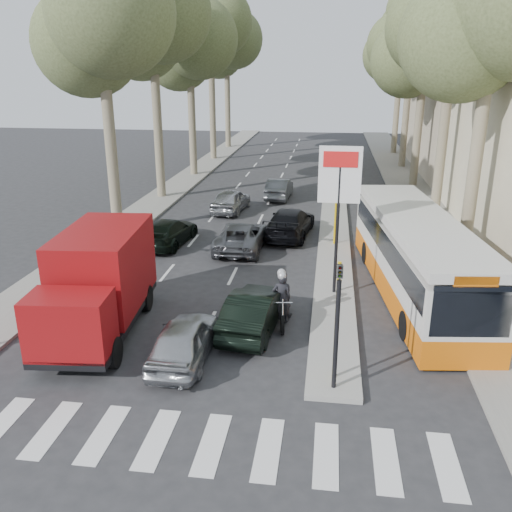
{
  "coord_description": "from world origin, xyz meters",
  "views": [
    {
      "loc": [
        2.9,
        -14.06,
        8.15
      ],
      "look_at": [
        0.34,
        4.56,
        1.6
      ],
      "focal_mm": 38.0,
      "sensor_mm": 36.0,
      "label": 1
    }
  ],
  "objects": [
    {
      "name": "tree_r_b",
      "position": [
        9.23,
        18.11,
        11.42
      ],
      "size": [
        7.4,
        7.2,
        15.27
      ],
      "color": "#6B604C",
      "rests_on": "ground"
    },
    {
      "name": "tree_l_b",
      "position": [
        -7.97,
        20.11,
        11.07
      ],
      "size": [
        7.4,
        7.2,
        14.88
      ],
      "color": "#6B604C",
      "rests_on": "ground"
    },
    {
      "name": "tree_r_d",
      "position": [
        9.13,
        34.11,
        11.07
      ],
      "size": [
        7.4,
        7.2,
        14.88
      ],
      "color": "#6B604C",
      "rests_on": "ground"
    },
    {
      "name": "median_left",
      "position": [
        -8.0,
        28.0,
        0.06
      ],
      "size": [
        2.4,
        64.0,
        0.12
      ],
      "primitive_type": "cube",
      "color": "gray",
      "rests_on": "ground"
    },
    {
      "name": "tree_l_d",
      "position": [
        -7.87,
        36.11,
        11.76
      ],
      "size": [
        7.4,
        7.2,
        15.66
      ],
      "color": "#6B604C",
      "rests_on": "ground"
    },
    {
      "name": "silver_hatchback",
      "position": [
        -1.1,
        -0.36,
        0.65
      ],
      "size": [
        1.55,
        3.83,
        1.3
      ],
      "primitive_type": "imported",
      "rotation": [
        0.0,
        0.0,
        3.14
      ],
      "color": "#A8ABB0",
      "rests_on": "ground"
    },
    {
      "name": "red_truck",
      "position": [
        -4.22,
        1.09,
        1.72
      ],
      "size": [
        2.81,
        6.29,
        3.26
      ],
      "rotation": [
        0.0,
        0.0,
        0.09
      ],
      "color": "black",
      "rests_on": "ground"
    },
    {
      "name": "queue_car_a",
      "position": [
        -1.1,
        10.03,
        0.63
      ],
      "size": [
        2.18,
        4.6,
        1.27
      ],
      "primitive_type": "imported",
      "rotation": [
        0.0,
        0.0,
        3.12
      ],
      "color": "#4D4F54",
      "rests_on": "ground"
    },
    {
      "name": "queue_car_e",
      "position": [
        -4.73,
        10.23,
        0.64
      ],
      "size": [
        2.23,
        4.54,
        1.27
      ],
      "primitive_type": "imported",
      "rotation": [
        0.0,
        0.0,
        3.04
      ],
      "color": "black",
      "rests_on": "ground"
    },
    {
      "name": "pedestrian_near",
      "position": [
        7.93,
        8.69,
        0.93
      ],
      "size": [
        0.92,
        1.05,
        1.63
      ],
      "primitive_type": "imported",
      "rotation": [
        0.0,
        0.0,
        2.17
      ],
      "color": "#453753",
      "rests_on": "sidewalk_right"
    },
    {
      "name": "pedestrian_far",
      "position": [
        7.2,
        12.57,
        1.08
      ],
      "size": [
        1.26,
        0.59,
        1.93
      ],
      "primitive_type": "imported",
      "rotation": [
        0.0,
        0.0,
        3.17
      ],
      "color": "#6F6653",
      "rests_on": "sidewalk_right"
    },
    {
      "name": "queue_car_b",
      "position": [
        0.99,
        12.44,
        0.72
      ],
      "size": [
        2.54,
        5.13,
        1.43
      ],
      "primitive_type": "imported",
      "rotation": [
        0.0,
        0.0,
        3.03
      ],
      "color": "black",
      "rests_on": "ground"
    },
    {
      "name": "motorcycle",
      "position": [
        1.47,
        2.63,
        0.84
      ],
      "size": [
        0.88,
        2.18,
        1.86
      ],
      "rotation": [
        0.0,
        0.0,
        0.13
      ],
      "color": "black",
      "rests_on": "ground"
    },
    {
      "name": "queue_car_c",
      "position": [
        -2.88,
        16.96,
        0.69
      ],
      "size": [
        2.06,
        4.21,
        1.38
      ],
      "primitive_type": "imported",
      "rotation": [
        0.0,
        0.0,
        3.03
      ],
      "color": "#9FA2A7",
      "rests_on": "ground"
    },
    {
      "name": "tree_l_c",
      "position": [
        -7.77,
        28.11,
        10.04
      ],
      "size": [
        7.4,
        7.2,
        13.71
      ],
      "color": "#6B604C",
      "rests_on": "ground"
    },
    {
      "name": "tree_r_c",
      "position": [
        9.03,
        26.11,
        9.69
      ],
      "size": [
        7.4,
        7.2,
        13.32
      ],
      "color": "#6B604C",
      "rests_on": "ground"
    },
    {
      "name": "traffic_light_island",
      "position": [
        3.25,
        -1.5,
        2.49
      ],
      "size": [
        0.16,
        0.41,
        3.6
      ],
      "color": "black",
      "rests_on": "ground"
    },
    {
      "name": "traffic_island",
      "position": [
        3.25,
        11.0,
        0.08
      ],
      "size": [
        1.5,
        26.0,
        0.16
      ],
      "primitive_type": "cube",
      "color": "gray",
      "rests_on": "ground"
    },
    {
      "name": "queue_car_d",
      "position": [
        -0.35,
        20.81,
        0.66
      ],
      "size": [
        1.59,
        4.05,
        1.31
      ],
      "primitive_type": "imported",
      "rotation": [
        0.0,
        0.0,
        3.09
      ],
      "color": "#4D5155",
      "rests_on": "ground"
    },
    {
      "name": "building_far",
      "position": [
        15.5,
        34.0,
        8.0
      ],
      "size": [
        11.0,
        20.0,
        16.0
      ],
      "primitive_type": "cube",
      "color": "#B7A88E",
      "rests_on": "ground"
    },
    {
      "name": "tree_l_a",
      "position": [
        -7.87,
        12.11,
        10.38
      ],
      "size": [
        7.4,
        7.2,
        14.1
      ],
      "color": "#6B604C",
      "rests_on": "ground"
    },
    {
      "name": "dark_hatchback",
      "position": [
        0.67,
        1.84,
        0.68
      ],
      "size": [
        1.92,
        4.29,
        1.37
      ],
      "primitive_type": "imported",
      "rotation": [
        0.0,
        0.0,
        3.03
      ],
      "color": "black",
      "rests_on": "ground"
    },
    {
      "name": "tree_r_e",
      "position": [
        9.23,
        42.11,
        10.38
      ],
      "size": [
        7.4,
        7.2,
        14.1
      ],
      "color": "#6B604C",
      "rests_on": "ground"
    },
    {
      "name": "city_bus",
      "position": [
        6.2,
        5.61,
        1.6
      ],
      "size": [
        3.85,
        11.73,
        3.03
      ],
      "rotation": [
        0.0,
        0.0,
        0.12
      ],
      "color": "#D25E0B",
      "rests_on": "ground"
    },
    {
      "name": "tree_l_e",
      "position": [
        -7.97,
        44.11,
        10.73
      ],
      "size": [
        7.4,
        7.2,
        14.49
      ],
      "color": "#6B604C",
      "rests_on": "ground"
    },
    {
      "name": "ground",
      "position": [
        0.0,
        0.0,
        0.0
      ],
      "size": [
        120.0,
        120.0,
        0.0
      ],
      "primitive_type": "plane",
      "color": "#28282B",
      "rests_on": "ground"
    },
    {
      "name": "tree_r_a",
      "position": [
        9.13,
        10.11,
        10.38
      ],
      "size": [
        7.4,
        7.2,
        14.1
      ],
      "color": "#6B604C",
      "rests_on": "ground"
    },
    {
      "name": "billboard",
      "position": [
        3.25,
        5.0,
        3.7
      ],
      "size": [
        1.5,
        12.1,
        5.6
      ],
      "color": "yellow",
      "rests_on": "ground"
    },
    {
      "name": "sidewalk_right",
      "position": [
        8.6,
        25.0,
        0.06
      ],
      "size": [
        3.2,
        70.0,
        0.12
      ],
      "primitive_type": "cube",
      "color": "gray",
      "rests_on": "ground"
    }
  ]
}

